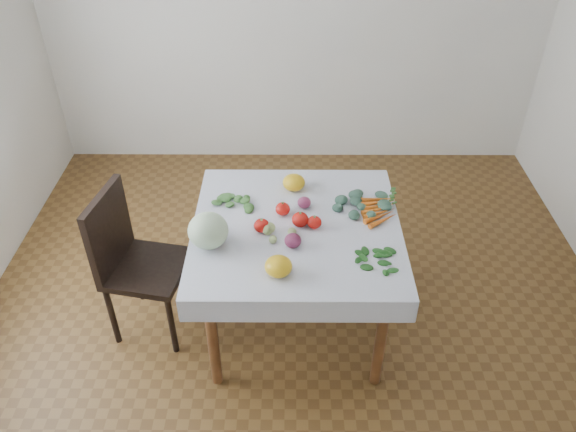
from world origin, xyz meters
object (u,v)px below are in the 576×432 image
table (296,240)px  carrot_bunch (379,210)px  cabbage (208,231)px  heirloom_back (294,182)px  chair (131,256)px

table → carrot_bunch: (0.46, 0.13, 0.12)m
table → cabbage: 0.52m
carrot_bunch → heirloom_back: bearing=154.9°
heirloom_back → carrot_bunch: (0.48, -0.22, -0.03)m
chair → cabbage: bearing=-18.3°
table → heirloom_back: (-0.01, 0.35, 0.15)m
carrot_bunch → chair: bearing=-174.7°
cabbage → heirloom_back: 0.68m
heirloom_back → carrot_bunch: heirloom_back is taller
table → chair: (-0.93, 0.00, -0.12)m
cabbage → chair: bearing=161.7°
chair → cabbage: cabbage is taller
carrot_bunch → cabbage: bearing=-162.5°
chair → carrot_bunch: bearing=5.3°
chair → heirloom_back: bearing=21.0°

